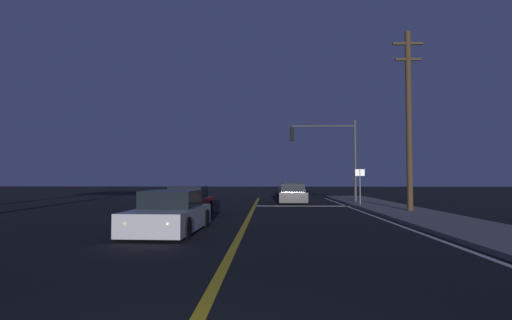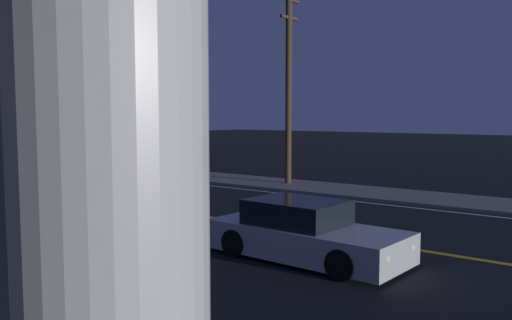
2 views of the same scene
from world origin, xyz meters
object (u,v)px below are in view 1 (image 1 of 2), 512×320
Objects in this scene: car_distant_tail_black at (292,195)px; car_side_waiting_red at (188,202)px; street_sign_corner at (360,181)px; utility_pole_right at (409,118)px; traffic_signal_near_right at (331,147)px; car_lead_oncoming_silver at (170,214)px; car_far_approaching_white at (291,191)px.

car_side_waiting_red is at bearing -120.11° from car_distant_tail_black.
utility_pole_right is at bearing -73.84° from street_sign_corner.
car_side_waiting_red is at bearing 46.36° from traffic_signal_near_right.
car_side_waiting_red is at bearing -81.82° from car_lead_oncoming_silver.
utility_pole_right is at bearing -173.60° from car_side_waiting_red.
car_distant_tail_black is 0.98× the size of car_side_waiting_red.
street_sign_corner is (8.76, 12.18, 0.98)m from car_lead_oncoming_silver.
car_far_approaching_white is 2.07× the size of street_sign_corner.
car_side_waiting_red is (-0.68, 6.48, -0.00)m from car_lead_oncoming_silver.
utility_pole_right is at bearing -141.94° from car_lead_oncoming_silver.
car_side_waiting_red is (-5.87, -17.16, -0.00)m from car_far_approaching_white.
car_lead_oncoming_silver is at bearing -144.13° from utility_pole_right.
car_side_waiting_red is 11.07m from street_sign_corner.
car_distant_tail_black is at bearing -118.32° from car_side_waiting_red.
traffic_signal_near_right reaches higher than car_side_waiting_red.
car_far_approaching_white is 12.04m from street_sign_corner.
street_sign_corner is at bearing 106.16° from utility_pole_right.
car_distant_tail_black is at bearing -21.02° from traffic_signal_near_right.
utility_pole_right is (10.16, 7.35, 4.13)m from car_lead_oncoming_silver.
utility_pole_right reaches higher than street_sign_corner.
car_far_approaching_white is 0.53× the size of utility_pole_right.
traffic_signal_near_right reaches higher than street_sign_corner.
traffic_signal_near_right is (8.10, 8.50, 3.24)m from car_side_waiting_red.
traffic_signal_near_right reaches higher than car_distant_tail_black.
car_lead_oncoming_silver is at bearing -125.73° from street_sign_corner.
car_far_approaching_white is (0.36, 7.67, 0.00)m from car_distant_tail_black.
street_sign_corner is (9.44, 5.70, 0.98)m from car_side_waiting_red.
car_far_approaching_white is 1.13× the size of car_side_waiting_red.
car_far_approaching_white is at bearing 87.38° from car_distant_tail_black.
car_side_waiting_red is 1.83× the size of street_sign_corner.
traffic_signal_near_right is (2.59, -0.99, 3.24)m from car_distant_tail_black.
car_far_approaching_white is 1.03× the size of car_lead_oncoming_silver.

